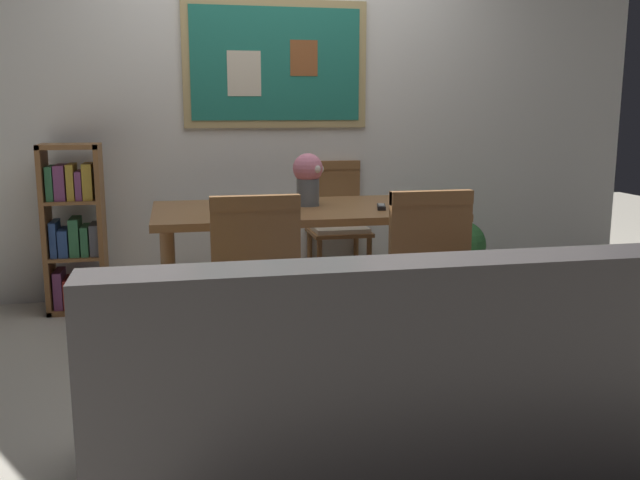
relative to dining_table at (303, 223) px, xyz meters
The scene contains 11 objects.
ground_plane 0.73m from the dining_table, 87.54° to the right, with size 12.00×12.00×0.00m, color beige.
wall_back_with_painting 1.19m from the dining_table, 89.11° to the left, with size 5.20×0.14×2.60m.
dining_table is the anchor object (origin of this frame).
dining_chair_far_right 0.91m from the dining_table, 64.69° to the left, with size 0.40×0.41×0.91m.
dining_chair_near_left 0.91m from the dining_table, 114.50° to the right, with size 0.40×0.41×0.91m.
dining_chair_near_right 0.92m from the dining_table, 63.17° to the right, with size 0.40×0.41×0.91m.
leather_couch 1.74m from the dining_table, 92.68° to the right, with size 1.80×0.84×0.84m.
bookshelf 1.51m from the dining_table, 152.25° to the left, with size 0.36×0.28×1.06m.
potted_ivy 1.45m from the dining_table, 27.23° to the left, with size 0.33×0.33×0.50m.
flower_vase 0.27m from the dining_table, 56.99° to the left, with size 0.18×0.18×0.30m.
tv_remote 0.45m from the dining_table, 18.55° to the right, with size 0.08×0.16×0.02m.
Camera 1 is at (-0.72, -3.42, 1.27)m, focal length 38.81 mm.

